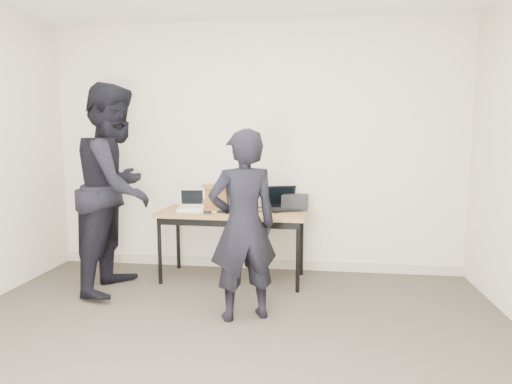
% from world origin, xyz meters
% --- Properties ---
extents(room, '(4.60, 4.60, 2.80)m').
position_xyz_m(room, '(0.00, 0.00, 1.35)').
color(room, '#413A31').
rests_on(room, ground).
extents(desk, '(1.53, 0.71, 0.72)m').
position_xyz_m(desk, '(-0.17, 1.81, 0.66)').
color(desk, olive).
rests_on(desk, ground).
extents(laptop_beige, '(0.30, 0.30, 0.22)m').
position_xyz_m(laptop_beige, '(-0.61, 1.83, 0.76)').
color(laptop_beige, beige).
rests_on(laptop_beige, desk).
extents(laptop_center, '(0.35, 0.34, 0.22)m').
position_xyz_m(laptop_center, '(-0.13, 1.82, 0.77)').
color(laptop_center, black).
rests_on(laptop_center, desk).
extents(laptop_right, '(0.41, 0.41, 0.24)m').
position_xyz_m(laptop_right, '(0.33, 1.99, 0.78)').
color(laptop_right, black).
rests_on(laptop_right, desk).
extents(leather_satchel, '(0.39, 0.24, 0.25)m').
position_xyz_m(leather_satchel, '(-0.35, 2.04, 0.85)').
color(leather_satchel, brown).
rests_on(leather_satchel, desk).
extents(tissue, '(0.14, 0.10, 0.08)m').
position_xyz_m(tissue, '(-0.32, 2.05, 1.00)').
color(tissue, white).
rests_on(tissue, leather_satchel).
extents(equipment_box, '(0.28, 0.24, 0.15)m').
position_xyz_m(equipment_box, '(0.46, 2.01, 0.80)').
color(equipment_box, black).
rests_on(equipment_box, desk).
extents(power_brick, '(0.07, 0.05, 0.03)m').
position_xyz_m(power_brick, '(-0.39, 1.65, 0.73)').
color(power_brick, black).
rests_on(power_brick, desk).
extents(cables, '(1.15, 0.43, 0.01)m').
position_xyz_m(cables, '(-0.12, 1.82, 0.72)').
color(cables, black).
rests_on(cables, desk).
extents(person_typist, '(0.66, 0.57, 1.54)m').
position_xyz_m(person_typist, '(0.09, 0.90, 0.77)').
color(person_typist, black).
rests_on(person_typist, ground).
extents(person_observer, '(0.76, 0.97, 1.97)m').
position_xyz_m(person_observer, '(-1.23, 1.44, 0.98)').
color(person_observer, black).
rests_on(person_observer, ground).
extents(baseboard, '(4.50, 0.03, 0.10)m').
position_xyz_m(baseboard, '(0.00, 2.23, 0.05)').
color(baseboard, '#AAA28D').
rests_on(baseboard, ground).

